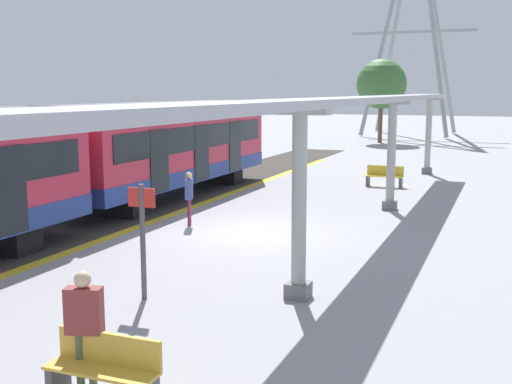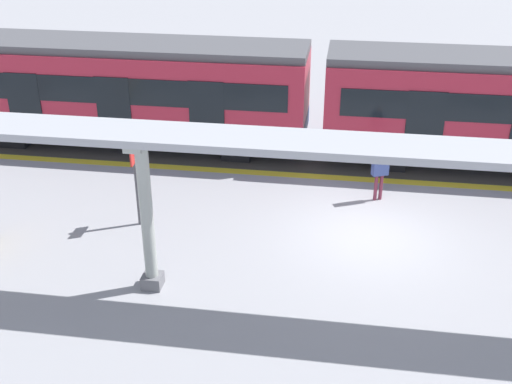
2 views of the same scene
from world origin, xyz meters
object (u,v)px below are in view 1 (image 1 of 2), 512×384
at_px(canopy_pillar_second, 299,204).
at_px(canopy_pillar_third, 391,155).
at_px(train_far_carriage, 170,148).
at_px(platform_info_sign, 142,230).
at_px(passenger_by_the_benches, 84,317).
at_px(passenger_waiting_near_edge, 189,192).
at_px(bench_near_end, 385,176).
at_px(canopy_pillar_fourth, 428,135).
at_px(bench_mid_platform, 105,368).

bearing_deg(canopy_pillar_second, canopy_pillar_third, 90.00).
relative_size(train_far_carriage, platform_info_sign, 5.41).
bearing_deg(platform_info_sign, passenger_by_the_benches, -69.44).
relative_size(train_far_carriage, passenger_waiting_near_edge, 7.58).
bearing_deg(bench_near_end, canopy_pillar_third, -77.55).
xyz_separation_m(passenger_waiting_near_edge, passenger_by_the_benches, (3.65, -9.71, 0.04)).
relative_size(train_far_carriage, canopy_pillar_fourth, 3.32).
relative_size(bench_near_end, platform_info_sign, 0.68).
distance_m(bench_mid_platform, passenger_waiting_near_edge, 10.62).
bearing_deg(bench_near_end, canopy_pillar_second, -85.70).
bearing_deg(passenger_by_the_benches, canopy_pillar_fourth, 86.75).
relative_size(train_far_carriage, bench_near_end, 7.92).
height_order(canopy_pillar_third, bench_near_end, canopy_pillar_third).
xyz_separation_m(canopy_pillar_third, passenger_by_the_benches, (-1.37, -14.34, -0.80)).
distance_m(train_far_carriage, canopy_pillar_third, 8.06).
height_order(passenger_waiting_near_edge, passenger_by_the_benches, passenger_by_the_benches).
xyz_separation_m(platform_info_sign, passenger_by_the_benches, (1.31, -3.49, -0.30)).
bearing_deg(canopy_pillar_fourth, train_far_carriage, -128.06).
bearing_deg(bench_near_end, platform_info_sign, -95.68).
bearing_deg(train_far_carriage, passenger_by_the_benches, -64.42).
height_order(canopy_pillar_third, platform_info_sign, canopy_pillar_third).
xyz_separation_m(train_far_carriage, bench_mid_platform, (7.04, -14.06, -1.38)).
bearing_deg(canopy_pillar_fourth, passenger_waiting_near_edge, -109.08).
height_order(canopy_pillar_fourth, bench_near_end, canopy_pillar_fourth).
bearing_deg(passenger_by_the_benches, canopy_pillar_third, 84.53).
height_order(train_far_carriage, canopy_pillar_third, canopy_pillar_third).
height_order(canopy_pillar_second, platform_info_sign, canopy_pillar_second).
bearing_deg(train_far_carriage, bench_mid_platform, -63.40).
bearing_deg(bench_near_end, bench_mid_platform, -89.71).
height_order(train_far_carriage, canopy_pillar_second, canopy_pillar_second).
bearing_deg(passenger_by_the_benches, canopy_pillar_second, 73.49).
relative_size(canopy_pillar_third, passenger_by_the_benches, 2.19).
height_order(canopy_pillar_second, passenger_waiting_near_edge, canopy_pillar_second).
bearing_deg(bench_mid_platform, canopy_pillar_third, 86.01).
bearing_deg(canopy_pillar_third, passenger_by_the_benches, -95.47).
bearing_deg(bench_near_end, passenger_by_the_benches, -90.79).
height_order(bench_near_end, platform_info_sign, platform_info_sign).
relative_size(canopy_pillar_second, bench_mid_platform, 2.38).
height_order(bench_near_end, passenger_by_the_benches, passenger_by_the_benches).
relative_size(train_far_carriage, passenger_by_the_benches, 7.26).
bearing_deg(train_far_carriage, platform_info_sign, -62.83).
xyz_separation_m(canopy_pillar_fourth, platform_info_sign, (-2.68, -20.73, -0.49)).
height_order(canopy_pillar_fourth, passenger_by_the_benches, canopy_pillar_fourth).
bearing_deg(train_far_carriage, bench_near_end, 37.93).
bearing_deg(platform_info_sign, bench_near_end, 84.32).
bearing_deg(canopy_pillar_second, train_far_carriage, 130.85).
bearing_deg(canopy_pillar_second, passenger_waiting_near_edge, 134.72).
relative_size(train_far_carriage, canopy_pillar_third, 3.32).
bearing_deg(platform_info_sign, canopy_pillar_third, 76.12).
distance_m(platform_info_sign, passenger_by_the_benches, 3.74).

